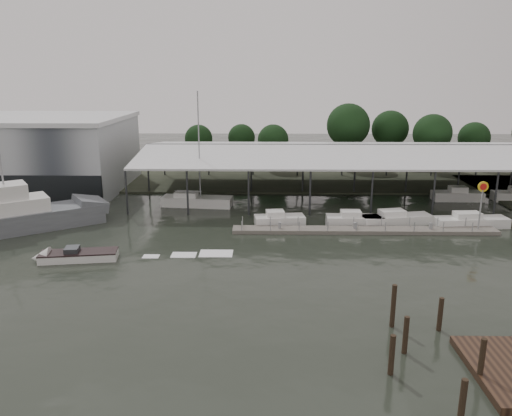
{
  "coord_description": "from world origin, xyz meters",
  "views": [
    {
      "loc": [
        4.3,
        -40.72,
        16.31
      ],
      "look_at": [
        3.47,
        10.39,
        2.5
      ],
      "focal_mm": 35.0,
      "sensor_mm": 36.0,
      "label": 1
    }
  ],
  "objects_px": {
    "white_sailboat": "(196,201)",
    "speedboat_underway": "(72,256)",
    "shell_fuel_sign": "(482,197)",
    "grey_trawler": "(20,216)"
  },
  "relations": [
    {
      "from": "white_sailboat",
      "to": "speedboat_underway",
      "type": "height_order",
      "value": "white_sailboat"
    },
    {
      "from": "shell_fuel_sign",
      "to": "grey_trawler",
      "type": "bearing_deg",
      "value": 179.89
    },
    {
      "from": "shell_fuel_sign",
      "to": "white_sailboat",
      "type": "xyz_separation_m",
      "value": [
        -31.32,
        10.57,
        -3.26
      ]
    },
    {
      "from": "grey_trawler",
      "to": "white_sailboat",
      "type": "relative_size",
      "value": 1.19
    },
    {
      "from": "shell_fuel_sign",
      "to": "speedboat_underway",
      "type": "distance_m",
      "value": 41.11
    },
    {
      "from": "white_sailboat",
      "to": "speedboat_underway",
      "type": "distance_m",
      "value": 21.19
    },
    {
      "from": "shell_fuel_sign",
      "to": "speedboat_underway",
      "type": "relative_size",
      "value": 0.3
    },
    {
      "from": "grey_trawler",
      "to": "white_sailboat",
      "type": "height_order",
      "value": "white_sailboat"
    },
    {
      "from": "grey_trawler",
      "to": "speedboat_underway",
      "type": "relative_size",
      "value": 0.94
    },
    {
      "from": "shell_fuel_sign",
      "to": "white_sailboat",
      "type": "height_order",
      "value": "white_sailboat"
    }
  ]
}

